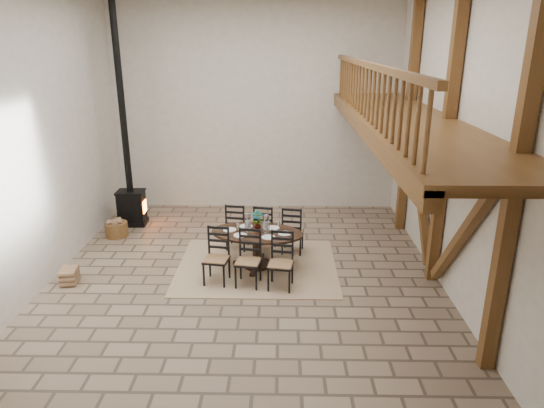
{
  "coord_description": "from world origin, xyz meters",
  "views": [
    {
      "loc": [
        0.65,
        -7.99,
        4.12
      ],
      "look_at": [
        0.48,
        0.4,
        1.27
      ],
      "focal_mm": 32.0,
      "sensor_mm": 36.0,
      "label": 1
    }
  ],
  "objects_px": {
    "dining_table": "(257,248)",
    "log_basket": "(117,229)",
    "wood_stove": "(129,178)",
    "log_stack": "(69,276)"
  },
  "relations": [
    {
      "from": "dining_table",
      "to": "log_basket",
      "type": "xyz_separation_m",
      "value": [
        -3.18,
        1.46,
        -0.21
      ]
    },
    {
      "from": "dining_table",
      "to": "log_stack",
      "type": "distance_m",
      "value": 3.4
    },
    {
      "from": "wood_stove",
      "to": "log_stack",
      "type": "relative_size",
      "value": 11.89
    },
    {
      "from": "log_basket",
      "to": "log_stack",
      "type": "distance_m",
      "value": 2.2
    },
    {
      "from": "dining_table",
      "to": "log_stack",
      "type": "height_order",
      "value": "dining_table"
    },
    {
      "from": "wood_stove",
      "to": "log_stack",
      "type": "bearing_deg",
      "value": -97.62
    },
    {
      "from": "dining_table",
      "to": "log_basket",
      "type": "distance_m",
      "value": 3.5
    },
    {
      "from": "dining_table",
      "to": "wood_stove",
      "type": "distance_m",
      "value": 3.82
    },
    {
      "from": "dining_table",
      "to": "wood_stove",
      "type": "xyz_separation_m",
      "value": [
        -3.03,
        2.2,
        0.75
      ]
    },
    {
      "from": "dining_table",
      "to": "log_basket",
      "type": "relative_size",
      "value": 4.44
    }
  ]
}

